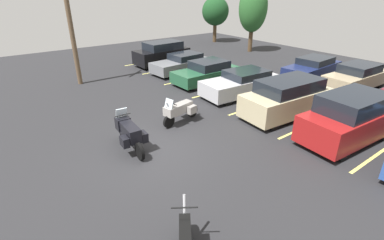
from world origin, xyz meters
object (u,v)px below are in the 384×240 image
at_px(car_red, 349,119).
at_px(car_grey, 182,63).
at_px(car_black, 162,53).
at_px(motorcycle_touring, 129,132).
at_px(car_far_tan, 357,77).
at_px(motorcycle_third, 180,110).
at_px(car_champagne, 287,98).
at_px(car_silver, 242,83).
at_px(car_green, 207,72).
at_px(utility_pole, 70,24).
at_px(car_far_navy, 313,68).

bearing_deg(car_red, car_grey, 177.72).
relative_size(car_black, car_grey, 0.97).
relative_size(motorcycle_touring, car_grey, 0.52).
bearing_deg(car_far_tan, car_grey, -145.56).
bearing_deg(car_black, motorcycle_third, -27.12).
relative_size(motorcycle_touring, car_champagne, 0.49).
height_order(car_silver, car_far_tan, car_far_tan).
distance_m(motorcycle_third, car_green, 6.23).
distance_m(car_black, utility_pole, 7.47).
height_order(motorcycle_touring, car_silver, motorcycle_touring).
bearing_deg(car_far_navy, car_champagne, -66.61).
height_order(motorcycle_third, car_green, car_green).
distance_m(motorcycle_touring, car_far_tan, 14.32).
distance_m(motorcycle_touring, car_champagne, 7.59).
distance_m(motorcycle_touring, car_green, 9.02).
bearing_deg(utility_pole, car_far_tan, 50.02).
relative_size(motorcycle_touring, car_black, 0.53).
bearing_deg(utility_pole, motorcycle_touring, -6.04).
bearing_deg(car_far_navy, car_grey, -134.38).
bearing_deg(car_far_tan, utility_pole, -129.98).
bearing_deg(motorcycle_third, car_far_navy, 92.92).
bearing_deg(car_grey, car_red, -2.28).
bearing_deg(motorcycle_third, motorcycle_touring, -74.81).
height_order(motorcycle_touring, utility_pole, utility_pole).
distance_m(car_champagne, car_far_tan, 6.82).
bearing_deg(motorcycle_touring, car_champagne, 77.66).
bearing_deg(car_black, car_champagne, -2.05).
relative_size(car_champagne, utility_pole, 0.65).
distance_m(car_grey, utility_pole, 7.65).
distance_m(car_grey, car_champagne, 9.35).
relative_size(motorcycle_third, car_far_navy, 0.44).
xyz_separation_m(car_champagne, car_red, (3.02, -0.10, 0.06)).
distance_m(car_champagne, utility_pole, 13.09).
bearing_deg(car_far_tan, car_green, -134.19).
xyz_separation_m(motorcycle_third, car_grey, (-6.94, 4.94, 0.03)).
distance_m(motorcycle_third, car_grey, 8.52).
height_order(car_black, car_grey, car_black).
bearing_deg(car_black, car_far_navy, 35.28).
bearing_deg(car_champagne, car_green, 177.39).
xyz_separation_m(car_silver, car_far_navy, (0.34, 6.47, -0.04)).
relative_size(car_silver, car_far_tan, 1.04).
bearing_deg(motorcycle_touring, motorcycle_third, 105.19).
bearing_deg(car_black, motorcycle_touring, -36.77).
distance_m(car_silver, car_far_navy, 6.48).
bearing_deg(car_far_tan, car_champagne, -90.14).
bearing_deg(car_far_tan, car_far_navy, 178.47).
bearing_deg(utility_pole, car_black, 98.66).
height_order(car_grey, car_far_tan, car_far_tan).
height_order(motorcycle_third, car_black, car_black).
relative_size(car_grey, car_far_navy, 0.92).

